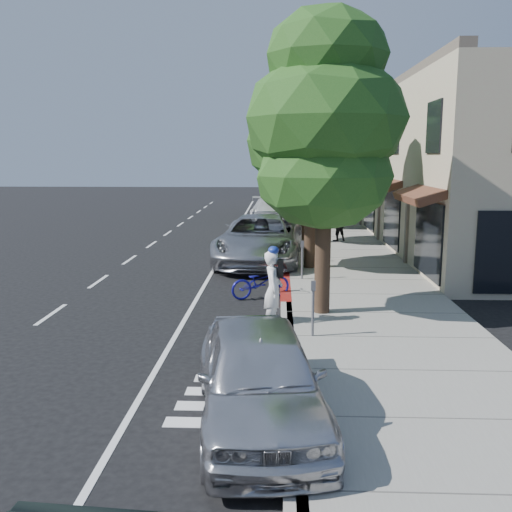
{
  "coord_description": "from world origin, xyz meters",
  "views": [
    {
      "loc": [
        -0.23,
        -16.28,
        4.12
      ],
      "look_at": [
        -0.85,
        -0.57,
        1.35
      ],
      "focal_mm": 40.0,
      "sensor_mm": 36.0,
      "label": 1
    }
  ],
  "objects_px": {
    "cyclist": "(273,290)",
    "white_pickup": "(274,215)",
    "street_tree_2": "(304,144)",
    "street_tree_4": "(296,148)",
    "street_tree_5": "(294,145)",
    "silver_suv": "(260,240)",
    "bicycle": "(261,282)",
    "near_car_a": "(259,376)",
    "street_tree_1": "(311,144)",
    "street_tree_3": "(299,145)",
    "dark_sedan": "(272,230)",
    "pedestrian": "(338,225)",
    "dark_suv_far": "(275,202)",
    "street_tree_0": "(325,124)"
  },
  "relations": [
    {
      "from": "dark_sedan",
      "to": "near_car_a",
      "type": "height_order",
      "value": "near_car_a"
    },
    {
      "from": "white_pickup",
      "to": "dark_suv_far",
      "type": "relative_size",
      "value": 1.47
    },
    {
      "from": "bicycle",
      "to": "street_tree_4",
      "type": "bearing_deg",
      "value": -28.0
    },
    {
      "from": "street_tree_5",
      "to": "cyclist",
      "type": "bearing_deg",
      "value": -92.3
    },
    {
      "from": "street_tree_3",
      "to": "cyclist",
      "type": "height_order",
      "value": "street_tree_3"
    },
    {
      "from": "street_tree_2",
      "to": "cyclist",
      "type": "bearing_deg",
      "value": -95.49
    },
    {
      "from": "street_tree_0",
      "to": "dark_suv_far",
      "type": "distance_m",
      "value": 28.84
    },
    {
      "from": "street_tree_3",
      "to": "near_car_a",
      "type": "bearing_deg",
      "value": -93.35
    },
    {
      "from": "street_tree_2",
      "to": "near_car_a",
      "type": "height_order",
      "value": "street_tree_2"
    },
    {
      "from": "street_tree_0",
      "to": "cyclist",
      "type": "relative_size",
      "value": 4.06
    },
    {
      "from": "dark_sedan",
      "to": "pedestrian",
      "type": "xyz_separation_m",
      "value": [
        3.05,
        0.95,
        0.14
      ]
    },
    {
      "from": "silver_suv",
      "to": "white_pickup",
      "type": "height_order",
      "value": "silver_suv"
    },
    {
      "from": "street_tree_5",
      "to": "silver_suv",
      "type": "xyz_separation_m",
      "value": [
        -1.84,
        -22.5,
        -3.99
      ]
    },
    {
      "from": "street_tree_5",
      "to": "near_car_a",
      "type": "distance_m",
      "value": 36.26
    },
    {
      "from": "cyclist",
      "to": "white_pickup",
      "type": "height_order",
      "value": "cyclist"
    },
    {
      "from": "cyclist",
      "to": "white_pickup",
      "type": "xyz_separation_m",
      "value": [
        -0.16,
        17.9,
        -0.04
      ]
    },
    {
      "from": "street_tree_3",
      "to": "dark_sedan",
      "type": "xyz_separation_m",
      "value": [
        -1.4,
        -6.44,
        -3.92
      ]
    },
    {
      "from": "street_tree_3",
      "to": "silver_suv",
      "type": "bearing_deg",
      "value": -99.92
    },
    {
      "from": "silver_suv",
      "to": "dark_suv_far",
      "type": "distance_m",
      "value": 21.01
    },
    {
      "from": "street_tree_1",
      "to": "bicycle",
      "type": "relative_size",
      "value": 4.09
    },
    {
      "from": "street_tree_3",
      "to": "near_car_a",
      "type": "relative_size",
      "value": 1.67
    },
    {
      "from": "street_tree_1",
      "to": "pedestrian",
      "type": "bearing_deg",
      "value": 75.74
    },
    {
      "from": "silver_suv",
      "to": "near_car_a",
      "type": "height_order",
      "value": "silver_suv"
    },
    {
      "from": "street_tree_4",
      "to": "dark_suv_far",
      "type": "relative_size",
      "value": 1.8
    },
    {
      "from": "white_pickup",
      "to": "street_tree_3",
      "type": "bearing_deg",
      "value": 30.89
    },
    {
      "from": "street_tree_0",
      "to": "near_car_a",
      "type": "relative_size",
      "value": 1.66
    },
    {
      "from": "street_tree_0",
      "to": "street_tree_3",
      "type": "distance_m",
      "value": 18.0
    },
    {
      "from": "cyclist",
      "to": "street_tree_3",
      "type": "bearing_deg",
      "value": -3.42
    },
    {
      "from": "street_tree_2",
      "to": "white_pickup",
      "type": "distance_m",
      "value": 6.4
    },
    {
      "from": "cyclist",
      "to": "street_tree_2",
      "type": "bearing_deg",
      "value": -5.15
    },
    {
      "from": "bicycle",
      "to": "silver_suv",
      "type": "xyz_separation_m",
      "value": [
        -0.2,
        5.52,
        0.45
      ]
    },
    {
      "from": "street_tree_4",
      "to": "white_pickup",
      "type": "relative_size",
      "value": 1.23
    },
    {
      "from": "bicycle",
      "to": "dark_sedan",
      "type": "xyz_separation_m",
      "value": [
        0.24,
        9.58,
        0.31
      ]
    },
    {
      "from": "street_tree_1",
      "to": "bicycle",
      "type": "height_order",
      "value": "street_tree_1"
    },
    {
      "from": "street_tree_0",
      "to": "street_tree_2",
      "type": "distance_m",
      "value": 12.0
    },
    {
      "from": "street_tree_0",
      "to": "silver_suv",
      "type": "bearing_deg",
      "value": 103.75
    },
    {
      "from": "street_tree_2",
      "to": "cyclist",
      "type": "distance_m",
      "value": 13.48
    },
    {
      "from": "dark_suv_far",
      "to": "silver_suv",
      "type": "bearing_deg",
      "value": -88.78
    },
    {
      "from": "bicycle",
      "to": "street_tree_3",
      "type": "bearing_deg",
      "value": -29.59
    },
    {
      "from": "street_tree_4",
      "to": "white_pickup",
      "type": "distance_m",
      "value": 8.04
    },
    {
      "from": "street_tree_0",
      "to": "street_tree_5",
      "type": "height_order",
      "value": "street_tree_5"
    },
    {
      "from": "street_tree_1",
      "to": "dark_sedan",
      "type": "xyz_separation_m",
      "value": [
        -1.4,
        5.56,
        -3.74
      ]
    },
    {
      "from": "dark_sedan",
      "to": "dark_suv_far",
      "type": "distance_m",
      "value": 16.94
    },
    {
      "from": "street_tree_1",
      "to": "street_tree_2",
      "type": "xyz_separation_m",
      "value": [
        0.0,
        6.0,
        0.11
      ]
    },
    {
      "from": "street_tree_3",
      "to": "cyclist",
      "type": "bearing_deg",
      "value": -93.76
    },
    {
      "from": "dark_suv_far",
      "to": "near_car_a",
      "type": "bearing_deg",
      "value": -87.6
    },
    {
      "from": "street_tree_2",
      "to": "street_tree_3",
      "type": "height_order",
      "value": "street_tree_3"
    },
    {
      "from": "bicycle",
      "to": "street_tree_5",
      "type": "bearing_deg",
      "value": -27.09
    },
    {
      "from": "street_tree_1",
      "to": "dark_suv_far",
      "type": "relative_size",
      "value": 1.75
    },
    {
      "from": "cyclist",
      "to": "white_pickup",
      "type": "distance_m",
      "value": 17.91
    }
  ]
}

